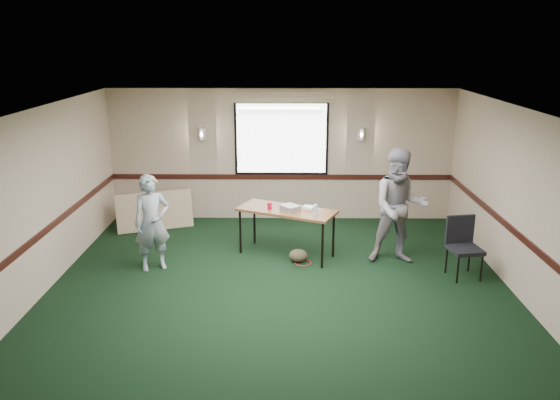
{
  "coord_description": "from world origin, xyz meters",
  "views": [
    {
      "loc": [
        0.09,
        -6.94,
        3.66
      ],
      "look_at": [
        0.0,
        1.3,
        1.2
      ],
      "focal_mm": 35.0,
      "sensor_mm": 36.0,
      "label": 1
    }
  ],
  "objects_px": {
    "folding_table": "(287,213)",
    "projector": "(290,208)",
    "person_left": "(152,223)",
    "conference_chair": "(463,242)",
    "person_right": "(399,207)"
  },
  "relations": [
    {
      "from": "folding_table",
      "to": "projector",
      "type": "distance_m",
      "value": 0.15
    },
    {
      "from": "projector",
      "to": "person_left",
      "type": "distance_m",
      "value": 2.3
    },
    {
      "from": "conference_chair",
      "to": "person_left",
      "type": "relative_size",
      "value": 0.6
    },
    {
      "from": "conference_chair",
      "to": "folding_table",
      "type": "bearing_deg",
      "value": 154.29
    },
    {
      "from": "folding_table",
      "to": "person_left",
      "type": "bearing_deg",
      "value": -139.83
    },
    {
      "from": "projector",
      "to": "person_left",
      "type": "height_order",
      "value": "person_left"
    },
    {
      "from": "folding_table",
      "to": "projector",
      "type": "relative_size",
      "value": 6.29
    },
    {
      "from": "projector",
      "to": "folding_table",
      "type": "bearing_deg",
      "value": 178.18
    },
    {
      "from": "conference_chair",
      "to": "person_right",
      "type": "distance_m",
      "value": 1.14
    },
    {
      "from": "folding_table",
      "to": "person_left",
      "type": "relative_size",
      "value": 1.13
    },
    {
      "from": "person_left",
      "to": "conference_chair",
      "type": "bearing_deg",
      "value": -27.15
    },
    {
      "from": "folding_table",
      "to": "person_left",
      "type": "height_order",
      "value": "person_left"
    },
    {
      "from": "folding_table",
      "to": "person_right",
      "type": "relative_size",
      "value": 0.92
    },
    {
      "from": "person_left",
      "to": "person_right",
      "type": "relative_size",
      "value": 0.81
    },
    {
      "from": "conference_chair",
      "to": "person_left",
      "type": "xyz_separation_m",
      "value": [
        -4.96,
        0.19,
        0.23
      ]
    }
  ]
}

